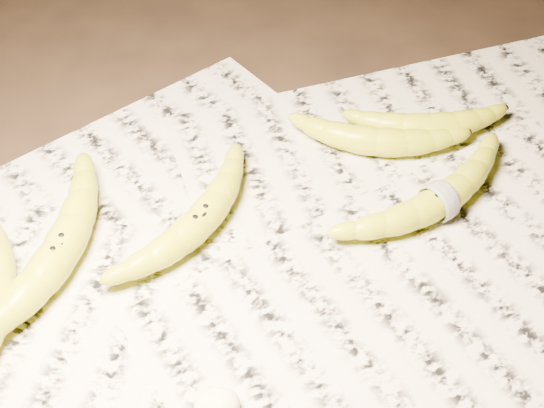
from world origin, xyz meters
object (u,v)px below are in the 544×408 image
object	(u,v)px
banana_center	(200,219)
banana_upper_a	(377,139)
banana_taped	(440,199)
banana_upper_b	(429,124)
banana_left_a	(58,251)

from	to	relation	value
banana_center	banana_upper_a	world-z (taller)	banana_center
banana_center	banana_taped	size ratio (longest dim) A/B	0.91
banana_center	banana_upper_b	distance (m)	0.30
banana_taped	banana_upper_b	world-z (taller)	banana_taped
banana_upper_b	banana_left_a	bearing A→B (deg)	-156.62
banana_left_a	banana_center	world-z (taller)	banana_left_a
banana_center	banana_left_a	bearing A→B (deg)	141.22
banana_left_a	banana_center	distance (m)	0.14
banana_left_a	banana_upper_b	distance (m)	0.44
banana_left_a	banana_upper_b	bearing A→B (deg)	-47.18
banana_center	banana_taped	world-z (taller)	same
banana_upper_b	banana_center	bearing A→B (deg)	-152.72
banana_left_a	banana_taped	xyz separation A→B (m)	(0.40, -0.03, -0.00)
banana_center	banana_taped	xyz separation A→B (m)	(0.25, -0.04, -0.00)
banana_center	banana_upper_a	distance (m)	0.23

